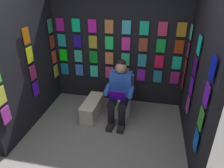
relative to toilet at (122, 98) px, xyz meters
name	(u,v)px	position (x,y,z in m)	size (l,w,h in m)	color
display_wall_back	(118,49)	(0.18, -0.55, 0.84)	(2.83, 0.14, 2.33)	black
display_wall_left	(199,76)	(-1.23, 0.53, 0.84)	(0.14, 2.06, 2.33)	black
display_wall_right	(27,63)	(1.59, 0.53, 0.84)	(0.14, 2.06, 2.33)	black
toilet	(122,98)	(0.00, 0.00, 0.00)	(0.41, 0.56, 0.77)	white
person_reading	(120,92)	(0.01, 0.23, 0.27)	(0.53, 0.69, 1.19)	blue
comic_longbox_near	(92,108)	(0.55, 0.23, -0.15)	(0.32, 0.75, 0.35)	beige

